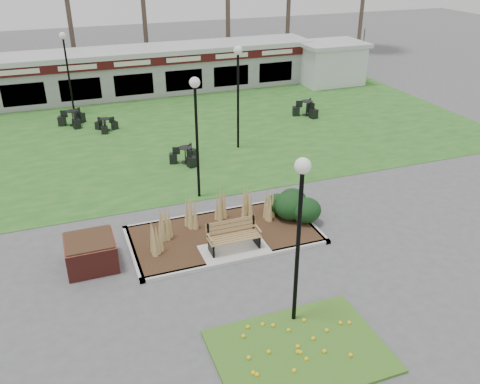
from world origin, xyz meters
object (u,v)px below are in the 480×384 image
object	(u,v)px
service_hut	(330,62)
bistro_set_b	(185,158)
lamp_post_near_right	(300,208)
bistro_set_a	(73,120)
lamp_post_far_right	(238,75)
bistro_set_d	(307,111)
bistro_set_c	(106,127)
lamp_post_near_left	(196,112)
food_pavilion	(129,72)
brick_planter	(91,252)
patio_umbrella	(362,58)
park_bench	(233,235)
lamp_post_far_left	(66,55)

from	to	relation	value
service_hut	bistro_set_b	distance (m)	16.65
lamp_post_near_right	bistro_set_a	distance (m)	19.17
lamp_post_far_right	bistro_set_a	xyz separation A→B (m)	(-7.27, 6.17, -3.25)
service_hut	bistro_set_d	world-z (taller)	service_hut
bistro_set_b	bistro_set_c	distance (m)	6.30
lamp_post_near_right	bistro_set_b	size ratio (longest dim) A/B	3.47
service_hut	lamp_post_near_left	xyz separation A→B (m)	(-13.45, -13.62, 2.01)
service_hut	food_pavilion	bearing A→B (deg)	171.73
bistro_set_a	bistro_set_c	distance (m)	2.16
brick_planter	service_hut	size ratio (longest dim) A/B	0.34
brick_planter	lamp_post_far_right	size ratio (longest dim) A/B	0.31
brick_planter	patio_umbrella	distance (m)	26.58
park_bench	lamp_post_far_left	xyz separation A→B (m)	(-3.80, 16.75, 2.76)
lamp_post_near_left	brick_planter	bearing A→B (deg)	-142.79
bistro_set_d	park_bench	bearing A→B (deg)	-126.38
lamp_post_far_left	bistro_set_a	distance (m)	3.71
lamp_post_far_right	bistro_set_c	world-z (taller)	lamp_post_far_right
park_bench	food_pavilion	distance (m)	19.73
lamp_post_far_right	bistro_set_a	distance (m)	10.08
park_bench	brick_planter	world-z (taller)	park_bench
lamp_post_near_right	service_hut	bearing A→B (deg)	58.58
lamp_post_far_right	bistro_set_a	bearing A→B (deg)	139.68
lamp_post_far_right	lamp_post_far_left	size ratio (longest dim) A/B	1.06
lamp_post_near_right	bistro_set_d	distance (m)	17.90
bistro_set_b	lamp_post_far_right	bearing A→B (deg)	18.18
food_pavilion	bistro_set_b	world-z (taller)	food_pavilion
bistro_set_a	bistro_set_b	world-z (taller)	bistro_set_a
service_hut	patio_umbrella	bearing A→B (deg)	0.00
park_bench	bistro_set_a	distance (m)	15.19
food_pavilion	bistro_set_b	bearing A→B (deg)	-88.10
service_hut	bistro_set_a	xyz separation A→B (m)	(-17.48, -3.09, -1.16)
service_hut	patio_umbrella	xyz separation A→B (m)	(2.50, 0.00, 0.11)
food_pavilion	bistro_set_a	size ratio (longest dim) A/B	16.47
brick_planter	bistro_set_c	xyz separation A→B (m)	(1.97, 12.41, -0.24)
food_pavilion	lamp_post_far_left	size ratio (longest dim) A/B	5.36
bistro_set_b	patio_umbrella	size ratio (longest dim) A/B	0.55
lamp_post_near_left	bistro_set_b	bearing A→B (deg)	84.07
bistro_set_a	patio_umbrella	distance (m)	20.26
park_bench	lamp_post_near_left	xyz separation A→B (m)	(0.05, 4.13, 2.88)
bistro_set_a	bistro_set_d	bearing A→B (deg)	-12.75
service_hut	lamp_post_far_left	bearing A→B (deg)	-176.69
lamp_post_far_right	food_pavilion	bearing A→B (deg)	106.33
bistro_set_c	bistro_set_d	distance (m)	11.20
bistro_set_c	park_bench	bearing A→B (deg)	-79.56
lamp_post_near_left	bistro_set_a	bearing A→B (deg)	110.95
bistro_set_b	bistro_set_c	bearing A→B (deg)	116.70
bistro_set_b	park_bench	bearing A→B (deg)	-93.06
food_pavilion	patio_umbrella	world-z (taller)	food_pavilion
brick_planter	lamp_post_far_left	bearing A→B (deg)	87.85
brick_planter	service_hut	world-z (taller)	service_hut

